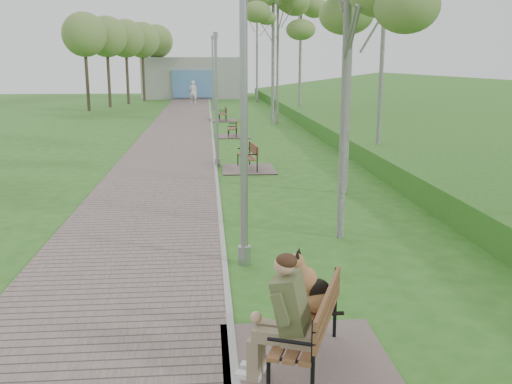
# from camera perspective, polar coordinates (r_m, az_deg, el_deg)

# --- Properties ---
(ground) EXTENTS (120.00, 120.00, 0.00)m
(ground) POSITION_cam_1_polar(r_m,az_deg,el_deg) (8.42, -2.69, -12.09)
(ground) COLOR #2B5F1C
(ground) RESTS_ON ground
(walkway) EXTENTS (3.50, 67.00, 0.04)m
(walkway) POSITION_cam_1_polar(r_m,az_deg,el_deg) (29.38, -7.82, 5.85)
(walkway) COLOR #6C5B57
(walkway) RESTS_ON ground
(kerb) EXTENTS (0.10, 67.00, 0.05)m
(kerb) POSITION_cam_1_polar(r_m,az_deg,el_deg) (29.34, -4.39, 5.94)
(kerb) COLOR #999993
(kerb) RESTS_ON ground
(embankment) EXTENTS (14.00, 70.00, 1.60)m
(embankment) POSITION_cam_1_polar(r_m,az_deg,el_deg) (30.44, 18.98, 5.48)
(embankment) COLOR #46842E
(embankment) RESTS_ON ground
(building_north) EXTENTS (10.00, 5.20, 4.00)m
(building_north) POSITION_cam_1_polar(r_m,az_deg,el_deg) (58.64, -6.25, 11.28)
(building_north) COLOR #9E9E99
(building_north) RESTS_ON ground
(bench_main) EXTENTS (2.03, 2.26, 1.77)m
(bench_main) POSITION_cam_1_polar(r_m,az_deg,el_deg) (6.85, 4.52, -13.62)
(bench_main) COLOR #6C5B57
(bench_main) RESTS_ON ground
(bench_second) EXTENTS (1.77, 1.96, 1.09)m
(bench_second) POSITION_cam_1_polar(r_m,az_deg,el_deg) (19.20, -0.87, 2.82)
(bench_second) COLOR #6C5B57
(bench_second) RESTS_ON ground
(bench_third) EXTENTS (1.63, 1.81, 1.00)m
(bench_third) POSITION_cam_1_polar(r_m,az_deg,el_deg) (27.91, -2.35, 5.93)
(bench_third) COLOR #6C5B57
(bench_third) RESTS_ON ground
(bench_far) EXTENTS (1.70, 1.89, 1.04)m
(bench_far) POSITION_cam_1_polar(r_m,az_deg,el_deg) (35.57, -3.35, 7.43)
(bench_far) COLOR #6C5B57
(bench_far) RESTS_ON ground
(lamp_post_near) EXTENTS (0.22, 0.22, 5.80)m
(lamp_post_near) POSITION_cam_1_polar(r_m,az_deg,el_deg) (9.75, -1.22, 7.92)
(lamp_post_near) COLOR gray
(lamp_post_near) RESTS_ON ground
(lamp_post_second) EXTENTS (0.17, 0.17, 4.53)m
(lamp_post_second) POSITION_cam_1_polar(r_m,az_deg,el_deg) (19.72, -3.98, 8.67)
(lamp_post_second) COLOR gray
(lamp_post_second) RESTS_ON ground
(lamp_post_third) EXTENTS (0.21, 0.21, 5.44)m
(lamp_post_third) POSITION_cam_1_polar(r_m,az_deg,el_deg) (43.71, -4.33, 11.51)
(lamp_post_third) COLOR gray
(lamp_post_third) RESTS_ON ground
(pedestrian_near) EXTENTS (0.80, 0.61, 1.95)m
(pedestrian_near) POSITION_cam_1_polar(r_m,az_deg,el_deg) (51.30, -6.31, 9.92)
(pedestrian_near) COLOR white
(pedestrian_near) RESTS_ON ground
(pedestrian_far) EXTENTS (0.84, 0.65, 1.72)m
(pedestrian_far) POSITION_cam_1_polar(r_m,az_deg,el_deg) (54.79, -6.30, 9.99)
(pedestrian_far) COLOR #9C9488
(pedestrian_far) RESTS_ON ground
(birch_far_b) EXTENTS (2.43, 2.43, 7.10)m
(birch_far_b) POSITION_cam_1_polar(r_m,az_deg,el_deg) (33.74, 2.20, 16.30)
(birch_far_b) COLOR silver
(birch_far_b) RESTS_ON ground
(birch_distant_b) EXTENTS (2.94, 2.94, 11.02)m
(birch_distant_b) POSITION_cam_1_polar(r_m,az_deg,el_deg) (51.95, 0.10, 18.51)
(birch_distant_b) COLOR silver
(birch_distant_b) RESTS_ON ground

